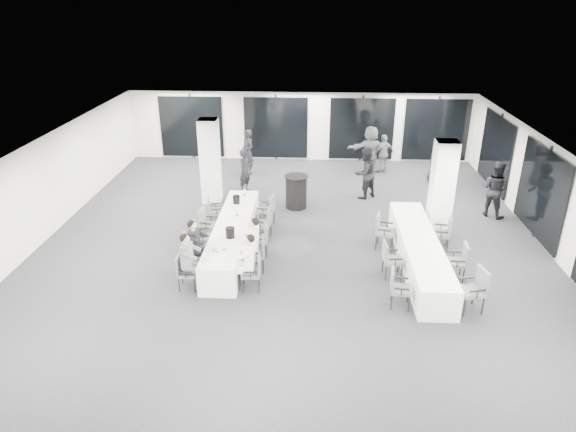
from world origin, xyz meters
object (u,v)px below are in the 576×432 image
chair_main_left_far (213,209)px  chair_side_right_far (444,231)px  chair_side_right_mid (459,259)px  ice_bucket_near (230,233)px  cocktail_table (296,192)px  chair_main_left_second (190,251)px  chair_side_right_near (475,287)px  chair_main_left_near (184,270)px  chair_main_right_far (268,208)px  standing_guest_h (495,186)px  chair_main_left_mid (200,235)px  standing_guest_a (245,168)px  banquet_table_side (419,253)px  standing_guest_d (384,151)px  standing_guest_g (247,149)px  chair_main_right_near (254,270)px  standing_guest_f (370,147)px  standing_guest_e (436,160)px  chair_main_right_second (258,252)px  ice_bucket_far (236,200)px  chair_side_left_far (382,229)px  standing_guest_b (365,170)px  banquet_table_main (233,236)px  chair_main_right_fourth (265,221)px  chair_main_left_fourth (206,222)px  chair_main_right_mid (261,238)px  chair_side_left_near (398,286)px

chair_main_left_far → chair_side_right_far: chair_side_right_far is taller
chair_side_right_mid → ice_bucket_near: bearing=89.2°
cocktail_table → chair_side_right_far: 4.95m
chair_main_left_second → chair_side_right_near: 6.73m
chair_side_right_far → chair_main_left_near: bearing=120.3°
chair_main_right_far → standing_guest_h: 7.06m
chair_side_right_near → chair_side_right_mid: chair_side_right_near is taller
chair_main_left_mid → standing_guest_a: size_ratio=0.53×
banquet_table_side → standing_guest_d: standing_guest_d is taller
ice_bucket_near → chair_side_right_near: bearing=-17.9°
chair_side_right_mid → standing_guest_g: standing_guest_g is taller
chair_main_right_near → standing_guest_h: 8.43m
cocktail_table → standing_guest_f: bearing=53.4°
chair_main_left_near → standing_guest_e: size_ratio=0.51×
chair_main_right_near → standing_guest_f: bearing=-26.2°
chair_main_right_second → ice_bucket_far: (-0.92, 2.57, 0.35)m
chair_main_right_far → standing_guest_f: standing_guest_f is taller
chair_side_left_far → standing_guest_d: standing_guest_d is taller
standing_guest_b → standing_guest_d: 2.87m
banquet_table_main → standing_guest_g: 6.31m
chair_side_left_far → chair_side_right_near: chair_side_right_near is taller
chair_main_left_mid → chair_main_right_fourth: size_ratio=0.95×
chair_side_right_near → standing_guest_a: bearing=28.3°
chair_main_left_far → standing_guest_e: 8.55m
chair_side_right_mid → standing_guest_g: 9.75m
banquet_table_side → chair_main_left_second: 5.80m
cocktail_table → chair_main_right_second: cocktail_table is taller
chair_side_right_far → chair_side_right_mid: bearing=-169.6°
chair_main_left_fourth → chair_main_right_second: bearing=55.2°
standing_guest_d → banquet_table_side: bearing=66.1°
chair_main_right_far → chair_side_right_far: 5.08m
cocktail_table → standing_guest_g: size_ratio=0.55×
chair_main_left_near → standing_guest_d: size_ratio=0.51×
banquet_table_main → ice_bucket_near: bearing=-84.1°
banquet_table_main → chair_main_left_second: (-0.84, -1.35, 0.22)m
chair_main_left_near → chair_side_left_far: size_ratio=0.88×
chair_main_right_fourth → standing_guest_a: (-1.04, 3.69, 0.32)m
ice_bucket_near → standing_guest_h: bearing=24.5°
chair_main_left_fourth → chair_main_right_far: (1.66, 0.99, 0.04)m
chair_side_right_near → standing_guest_b: size_ratio=0.51×
cocktail_table → standing_guest_b: bearing=23.5°
chair_main_right_second → standing_guest_f: bearing=-31.1°
chair_main_left_near → standing_guest_f: standing_guest_f is taller
chair_main_left_fourth → standing_guest_g: size_ratio=0.47×
ice_bucket_near → ice_bucket_far: bearing=94.3°
chair_main_left_far → standing_guest_d: bearing=118.4°
chair_main_right_mid → standing_guest_a: (-1.03, 4.62, 0.38)m
chair_main_right_far → chair_main_right_mid: bearing=-169.3°
chair_side_left_near → chair_side_right_near: chair_side_right_near is taller
chair_main_right_second → standing_guest_d: bearing=-34.0°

